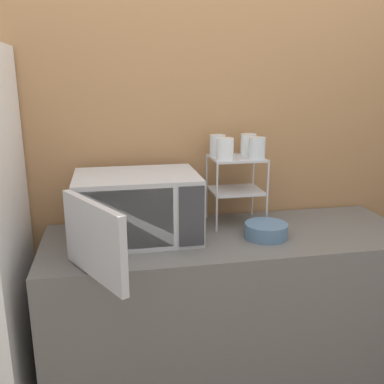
% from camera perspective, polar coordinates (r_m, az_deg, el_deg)
% --- Properties ---
extents(wall_back, '(8.00, 0.06, 2.60)m').
position_cam_1_polar(wall_back, '(2.38, 2.95, 6.53)').
color(wall_back, '#9E7047').
rests_on(wall_back, ground_plane).
extents(counter, '(1.83, 0.65, 0.90)m').
position_cam_1_polar(counter, '(2.34, 4.92, -15.99)').
color(counter, '#595654').
rests_on(counter, ground_plane).
extents(microwave, '(0.61, 0.82, 0.32)m').
position_cam_1_polar(microwave, '(2.05, -7.55, -2.10)').
color(microwave, '#ADADB2').
rests_on(microwave, counter).
extents(dish_rack, '(0.27, 0.23, 0.36)m').
position_cam_1_polar(dish_rack, '(2.24, 5.93, 2.13)').
color(dish_rack, '#B2B2B7').
rests_on(dish_rack, counter).
extents(glass_front_left, '(0.08, 0.08, 0.11)m').
position_cam_1_polar(glass_front_left, '(2.13, 4.44, 5.73)').
color(glass_front_left, silver).
rests_on(glass_front_left, dish_rack).
extents(glass_back_right, '(0.08, 0.08, 0.11)m').
position_cam_1_polar(glass_back_right, '(2.30, 7.52, 6.33)').
color(glass_back_right, silver).
rests_on(glass_back_right, dish_rack).
extents(glass_front_right, '(0.08, 0.08, 0.11)m').
position_cam_1_polar(glass_front_right, '(2.18, 8.66, 5.81)').
color(glass_front_right, silver).
rests_on(glass_front_right, dish_rack).
extents(glass_back_left, '(0.08, 0.08, 0.11)m').
position_cam_1_polar(glass_back_left, '(2.26, 3.43, 6.26)').
color(glass_back_left, silver).
rests_on(glass_back_left, dish_rack).
extents(bowl, '(0.21, 0.21, 0.07)m').
position_cam_1_polar(bowl, '(2.12, 9.85, -5.10)').
color(bowl, slate).
rests_on(bowl, counter).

